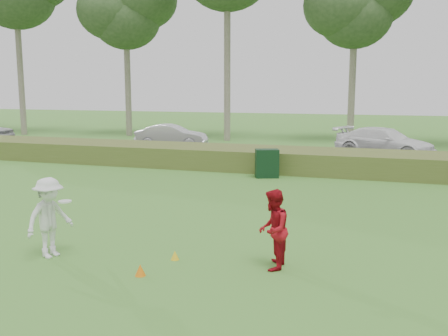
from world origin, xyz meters
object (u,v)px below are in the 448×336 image
(player_white, at_px, (49,218))
(car_right, at_px, (385,142))
(cone_orange, at_px, (140,270))
(utility_cabinet, at_px, (267,163))
(cone_yellow, at_px, (175,255))
(player_red, at_px, (273,229))
(car_mid, at_px, (172,136))

(player_white, height_order, car_right, player_white)
(cone_orange, bearing_deg, utility_cabinet, 90.78)
(cone_orange, relative_size, cone_yellow, 1.16)
(cone_yellow, xyz_separation_m, car_right, (3.96, 17.33, 0.70))
(player_white, bearing_deg, player_red, -64.12)
(cone_yellow, bearing_deg, car_right, 77.12)
(player_white, height_order, car_mid, player_white)
(player_red, relative_size, utility_cabinet, 1.41)
(cone_orange, distance_m, utility_cabinet, 11.04)
(cone_orange, bearing_deg, player_white, 170.27)
(player_red, height_order, car_mid, player_red)
(player_white, xyz_separation_m, car_mid, (-5.32, 18.11, -0.10))
(cone_orange, distance_m, car_mid, 20.02)
(car_mid, distance_m, car_right, 11.84)
(player_red, bearing_deg, cone_orange, -65.81)
(car_mid, xyz_separation_m, car_right, (11.84, -0.15, 0.05))
(cone_orange, bearing_deg, player_red, 26.82)
(player_white, xyz_separation_m, cone_orange, (2.29, -0.39, -0.73))
(car_mid, bearing_deg, car_right, -101.11)
(player_white, xyz_separation_m, cone_yellow, (2.56, 0.63, -0.75))
(player_red, height_order, utility_cabinet, player_red)
(cone_orange, height_order, car_right, car_right)
(player_white, bearing_deg, car_mid, 32.74)
(cone_yellow, relative_size, car_right, 0.04)
(player_white, height_order, player_red, player_white)
(player_red, xyz_separation_m, car_right, (1.93, 17.19, 0.00))
(cone_yellow, bearing_deg, cone_orange, -104.39)
(car_right, bearing_deg, player_white, -176.11)
(player_white, xyz_separation_m, player_red, (4.59, 0.77, -0.05))
(cone_orange, xyz_separation_m, car_right, (4.23, 18.35, 0.68))
(utility_cabinet, bearing_deg, player_red, -96.90)
(player_white, bearing_deg, cone_yellow, -59.74)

